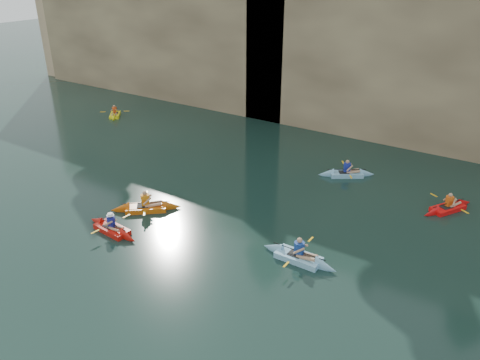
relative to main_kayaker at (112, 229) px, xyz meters
The scene contains 12 objects.
ground 7.21m from the main_kayaker, 33.64° to the right, with size 160.00×160.00×0.00m, color black.
cliff 27.32m from the main_kayaker, 77.01° to the left, with size 70.00×16.00×12.00m, color tan.
cliff_slab_west 23.84m from the main_kayaker, 126.96° to the left, with size 26.00×2.40×10.56m, color tan.
cliff_slab_center 21.00m from the main_kayaker, 66.73° to the left, with size 24.00×2.40×11.40m, color tan.
sea_cave_west 21.68m from the main_kayaker, 123.75° to the left, with size 4.50×1.00×4.00m, color black.
sea_cave_center 18.13m from the main_kayaker, 83.64° to the left, with size 3.50×1.00×3.20m, color black.
main_kayaker is the anchor object (origin of this frame).
kayaker_orange 2.29m from the main_kayaker, 92.49° to the left, with size 3.11×2.80×1.30m.
kayaker_ltblue_near 8.41m from the main_kayaker, 18.08° to the left, with size 3.32×2.57×1.31m.
kayaker_red_far 15.99m from the main_kayaker, 40.30° to the left, with size 2.19×3.06×1.15m.
kayaker_yellow 17.39m from the main_kayaker, 136.40° to the left, with size 2.27×2.52×1.11m.
kayaker_ltblue_mid 13.15m from the main_kayaker, 60.02° to the left, with size 3.05×2.39×1.21m.
Camera 1 is at (8.65, -7.89, 11.13)m, focal length 35.00 mm.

